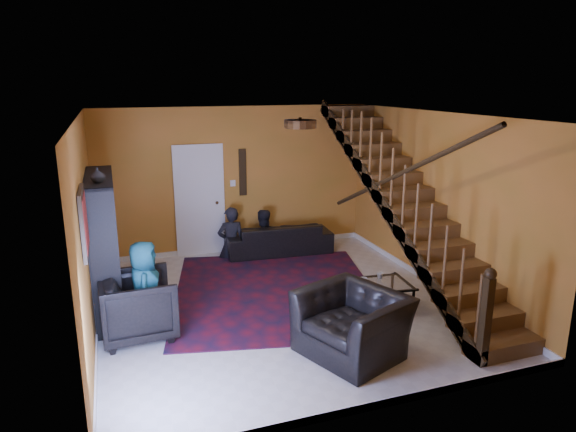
{
  "coord_description": "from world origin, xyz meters",
  "views": [
    {
      "loc": [
        -2.24,
        -6.76,
        3.25
      ],
      "look_at": [
        0.26,
        0.4,
        1.25
      ],
      "focal_mm": 32.0,
      "sensor_mm": 36.0,
      "label": 1
    }
  ],
  "objects_px": {
    "armchair_left": "(138,306)",
    "coffee_table": "(371,296)",
    "sofa": "(278,238)",
    "bookshelf": "(105,248)",
    "armchair_right": "(352,324)"
  },
  "relations": [
    {
      "from": "coffee_table",
      "to": "sofa",
      "type": "bearing_deg",
      "value": 98.48
    },
    {
      "from": "sofa",
      "to": "armchair_right",
      "type": "height_order",
      "value": "armchair_right"
    },
    {
      "from": "bookshelf",
      "to": "armchair_left",
      "type": "distance_m",
      "value": 1.13
    },
    {
      "from": "bookshelf",
      "to": "coffee_table",
      "type": "height_order",
      "value": "bookshelf"
    },
    {
      "from": "bookshelf",
      "to": "coffee_table",
      "type": "relative_size",
      "value": 1.72
    },
    {
      "from": "bookshelf",
      "to": "armchair_right",
      "type": "bearing_deg",
      "value": -38.69
    },
    {
      "from": "armchair_right",
      "to": "coffee_table",
      "type": "relative_size",
      "value": 1.03
    },
    {
      "from": "bookshelf",
      "to": "coffee_table",
      "type": "xyz_separation_m",
      "value": [
        3.57,
        -1.26,
        -0.72
      ]
    },
    {
      "from": "bookshelf",
      "to": "sofa",
      "type": "height_order",
      "value": "bookshelf"
    },
    {
      "from": "sofa",
      "to": "coffee_table",
      "type": "xyz_separation_m",
      "value": [
        0.44,
        -2.96,
        -0.06
      ]
    },
    {
      "from": "bookshelf",
      "to": "sofa",
      "type": "distance_m",
      "value": 3.62
    },
    {
      "from": "bookshelf",
      "to": "armchair_right",
      "type": "xyz_separation_m",
      "value": [
        2.79,
        -2.23,
        -0.58
      ]
    },
    {
      "from": "armchair_left",
      "to": "bookshelf",
      "type": "bearing_deg",
      "value": 18.35
    },
    {
      "from": "armchair_left",
      "to": "coffee_table",
      "type": "bearing_deg",
      "value": -98.46
    },
    {
      "from": "armchair_left",
      "to": "coffee_table",
      "type": "xyz_separation_m",
      "value": [
        3.21,
        -0.33,
        -0.19
      ]
    }
  ]
}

